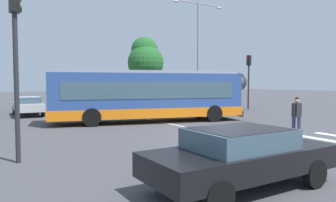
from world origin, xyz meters
TOP-DOWN VIEW (x-y plane):
  - ground_plane at (0.00, 0.00)m, footprint 160.00×160.00m
  - city_transit_bus at (-1.11, 5.65)m, footprint 11.71×5.10m
  - pedestrian_crossing_street at (2.31, -2.16)m, footprint 0.58×0.42m
  - foreground_sedan at (-4.73, -6.14)m, footprint 4.53×1.93m
  - parked_car_silver at (-6.90, 13.37)m, footprint 1.99×4.56m
  - parked_car_charcoal at (-4.24, 13.88)m, footprint 2.16×4.63m
  - parked_car_teal at (-1.55, 13.81)m, footprint 2.02×4.58m
  - parked_car_white at (1.15, 13.73)m, footprint 2.22×4.65m
  - parked_car_red at (4.04, 13.54)m, footprint 1.99×4.56m
  - parked_car_champagne at (6.54, 13.68)m, footprint 2.21×4.64m
  - traffic_light_near_corner at (-8.79, -1.16)m, footprint 0.33×0.32m
  - traffic_light_far_corner at (10.72, 9.33)m, footprint 0.33×0.32m
  - bus_stop_shelter at (9.04, 10.42)m, footprint 3.67×1.54m
  - twin_arm_street_lamp at (6.18, 10.67)m, footprint 5.03×0.32m
  - background_tree_right at (6.44, 21.32)m, footprint 4.09×4.09m
  - crosswalk_painted_stripes at (0.35, -3.42)m, footprint 7.46×2.72m
  - lane_center_line at (-0.44, 2.00)m, footprint 0.16×24.00m

SIDE VIEW (x-z plane):
  - ground_plane at x=0.00m, z-range 0.00..0.00m
  - lane_center_line at x=-0.44m, z-range 0.00..0.01m
  - crosswalk_painted_stripes at x=0.35m, z-range 0.00..0.01m
  - foreground_sedan at x=-4.73m, z-range 0.09..1.44m
  - parked_car_silver at x=-6.90m, z-range 0.09..1.44m
  - parked_car_charcoal at x=-4.24m, z-range 0.09..1.44m
  - parked_car_teal at x=-1.55m, z-range 0.09..1.44m
  - parked_car_white at x=1.15m, z-range 0.09..1.44m
  - parked_car_red at x=4.04m, z-range 0.09..1.44m
  - parked_car_champagne at x=6.54m, z-range 0.09..1.44m
  - pedestrian_crossing_street at x=2.31m, z-range 0.11..1.83m
  - city_transit_bus at x=-1.11m, z-range 0.06..3.12m
  - bus_stop_shelter at x=9.04m, z-range 0.79..4.04m
  - traffic_light_far_corner at x=10.72m, z-range 0.81..5.59m
  - traffic_light_near_corner at x=-8.79m, z-range 0.86..6.12m
  - background_tree_right at x=6.44m, z-range 1.25..8.87m
  - twin_arm_street_lamp at x=6.18m, z-range 1.08..10.25m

